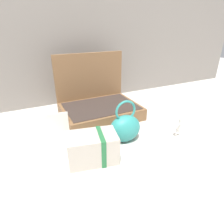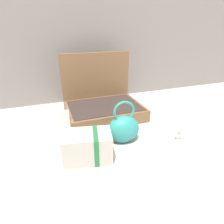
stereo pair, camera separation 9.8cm
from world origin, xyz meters
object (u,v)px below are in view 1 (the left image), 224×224
at_px(open_suitcase, 98,103).
at_px(teal_pouch_handbag, 125,128).
at_px(coffee_mug, 185,127).
at_px(info_card_left, 57,125).
at_px(cream_toiletry_bag, 93,148).

height_order(open_suitcase, teal_pouch_handbag, open_suitcase).
distance_m(coffee_mug, info_card_left, 0.68).
bearing_deg(coffee_mug, info_card_left, 155.92).
height_order(open_suitcase, coffee_mug, open_suitcase).
height_order(teal_pouch_handbag, coffee_mug, teal_pouch_handbag).
distance_m(open_suitcase, teal_pouch_handbag, 0.35).
relative_size(coffee_mug, info_card_left, 0.87).
bearing_deg(cream_toiletry_bag, open_suitcase, 65.49).
relative_size(cream_toiletry_bag, coffee_mug, 1.98).
relative_size(open_suitcase, info_card_left, 3.50).
distance_m(teal_pouch_handbag, info_card_left, 0.36).
xyz_separation_m(cream_toiletry_bag, info_card_left, (-0.10, 0.26, 0.00)).
bearing_deg(cream_toiletry_bag, info_card_left, 111.08).
bearing_deg(open_suitcase, info_card_left, -151.65).
xyz_separation_m(teal_pouch_handbag, cream_toiletry_bag, (-0.20, -0.07, -0.01)).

